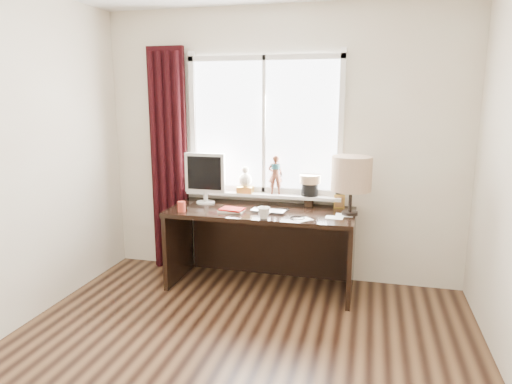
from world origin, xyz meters
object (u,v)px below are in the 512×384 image
(monitor, at_px, (205,175))
(desk, at_px, (263,232))
(table_lamp, at_px, (351,174))
(mug, at_px, (264,212))
(red_cup, at_px, (182,207))
(laptop, at_px, (269,211))

(monitor, bearing_deg, desk, -3.79)
(desk, bearing_deg, monitor, 176.21)
(monitor, distance_m, table_lamp, 1.40)
(mug, bearing_deg, desk, 103.92)
(mug, height_order, table_lamp, table_lamp)
(red_cup, bearing_deg, table_lamp, 9.76)
(monitor, bearing_deg, red_cup, -104.16)
(laptop, bearing_deg, table_lamp, 12.61)
(desk, bearing_deg, red_cup, -154.19)
(mug, distance_m, red_cup, 0.78)
(red_cup, xyz_separation_m, desk, (0.68, 0.33, -0.29))
(laptop, bearing_deg, monitor, 168.04)
(monitor, relative_size, table_lamp, 0.94)
(laptop, relative_size, monitor, 0.64)
(mug, bearing_deg, red_cup, 176.58)
(laptop, bearing_deg, desk, 122.77)
(mug, xyz_separation_m, desk, (-0.09, 0.38, -0.30))
(red_cup, distance_m, table_lamp, 1.54)
(red_cup, relative_size, desk, 0.05)
(red_cup, height_order, monitor, monitor)
(desk, xyz_separation_m, monitor, (-0.59, 0.04, 0.52))
(red_cup, bearing_deg, laptop, 11.80)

